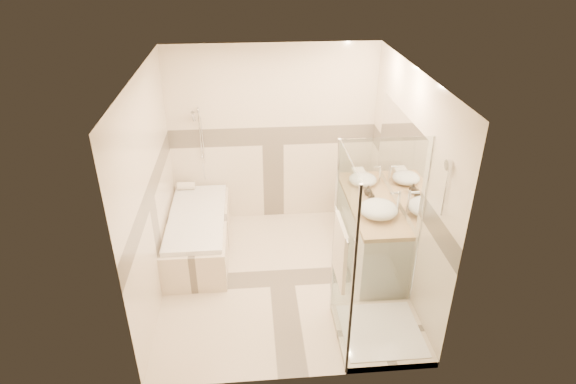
{
  "coord_description": "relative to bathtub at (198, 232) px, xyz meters",
  "views": [
    {
      "loc": [
        -0.32,
        -4.64,
        3.69
      ],
      "look_at": [
        0.1,
        0.25,
        1.05
      ],
      "focal_mm": 30.0,
      "sensor_mm": 36.0,
      "label": 1
    }
  ],
  "objects": [
    {
      "name": "faucet_near",
      "position": [
        2.35,
        0.1,
        0.69
      ],
      "size": [
        0.1,
        0.03,
        0.25
      ],
      "color": "silver",
      "rests_on": "vanity"
    },
    {
      "name": "amenity_bottle_a",
      "position": [
        2.13,
        -0.35,
        0.61
      ],
      "size": [
        0.07,
        0.07,
        0.14
      ],
      "primitive_type": "imported",
      "rotation": [
        0.0,
        0.0,
        0.1
      ],
      "color": "black",
      "rests_on": "vanity"
    },
    {
      "name": "vessel_sink_far",
      "position": [
        2.13,
        -0.69,
        0.63
      ],
      "size": [
        0.44,
        0.44,
        0.18
      ],
      "primitive_type": "ellipsoid",
      "color": "white",
      "rests_on": "vanity"
    },
    {
      "name": "folded_towels",
      "position": [
        2.13,
        0.31,
        0.59
      ],
      "size": [
        0.16,
        0.27,
        0.08
      ],
      "primitive_type": "cube",
      "rotation": [
        0.0,
        0.0,
        0.01
      ],
      "color": "white",
      "rests_on": "vanity"
    },
    {
      "name": "rolled_towel",
      "position": [
        -0.2,
        0.71,
        0.31
      ],
      "size": [
        0.24,
        0.11,
        0.11
      ],
      "primitive_type": "cylinder",
      "rotation": [
        0.0,
        1.57,
        0.0
      ],
      "color": "white",
      "rests_on": "bathtub"
    },
    {
      "name": "bathtub",
      "position": [
        0.0,
        0.0,
        0.0
      ],
      "size": [
        0.75,
        1.7,
        0.56
      ],
      "color": "beige",
      "rests_on": "ground"
    },
    {
      "name": "room",
      "position": [
        1.08,
        -0.64,
        0.95
      ],
      "size": [
        2.82,
        3.02,
        2.52
      ],
      "color": "beige",
      "rests_on": "ground"
    },
    {
      "name": "shower_enclosure",
      "position": [
        1.86,
        -1.62,
        0.2
      ],
      "size": [
        0.96,
        0.93,
        2.04
      ],
      "color": "beige",
      "rests_on": "ground"
    },
    {
      "name": "amenity_bottle_b",
      "position": [
        2.13,
        -0.19,
        0.61
      ],
      "size": [
        0.12,
        0.12,
        0.13
      ],
      "primitive_type": "imported",
      "rotation": [
        0.0,
        0.0,
        -0.2
      ],
      "color": "black",
      "rests_on": "vanity"
    },
    {
      "name": "vanity",
      "position": [
        2.15,
        -0.35,
        0.12
      ],
      "size": [
        0.58,
        1.62,
        0.85
      ],
      "color": "silver",
      "rests_on": "ground"
    },
    {
      "name": "vessel_sink_near",
      "position": [
        2.13,
        0.1,
        0.61
      ],
      "size": [
        0.35,
        0.35,
        0.14
      ],
      "primitive_type": "ellipsoid",
      "color": "white",
      "rests_on": "vanity"
    },
    {
      "name": "faucet_far",
      "position": [
        2.34,
        -0.69,
        0.72
      ],
      "size": [
        0.13,
        0.03,
        0.31
      ],
      "color": "silver",
      "rests_on": "vanity"
    }
  ]
}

